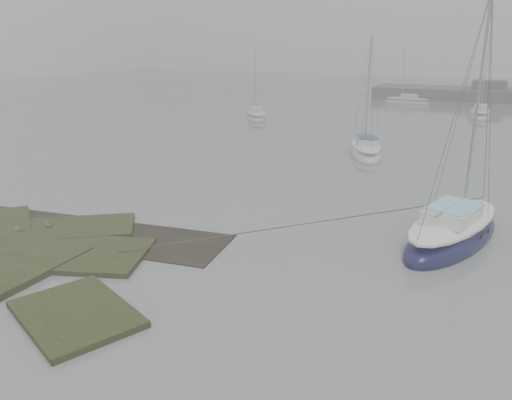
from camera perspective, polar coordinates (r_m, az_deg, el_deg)
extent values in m
plane|color=slate|center=(40.91, 10.43, 7.45)|extent=(160.00, 160.00, 0.00)
cube|color=#424247|center=(70.37, 25.06, 11.38)|extent=(4.00, 3.00, 2.20)
ellipsoid|color=black|center=(19.61, 21.48, -4.08)|extent=(4.06, 7.01, 1.62)
ellipsoid|color=silver|center=(19.40, 21.69, -2.30)|extent=(3.38, 6.06, 0.46)
cube|color=silver|center=(19.02, 21.52, -1.39)|extent=(2.04, 2.60, 0.48)
cube|color=#8AC9E7|center=(18.94, 21.61, -0.63)|extent=(1.89, 2.39, 0.08)
cylinder|color=#939399|center=(19.32, 23.98, 10.02)|extent=(0.10, 0.10, 7.61)
cylinder|color=#939399|center=(18.77, 21.41, -0.76)|extent=(0.87, 2.57, 0.09)
ellipsoid|color=silver|center=(33.09, 12.39, 5.18)|extent=(3.59, 5.97, 1.38)
ellipsoid|color=silver|center=(32.98, 12.45, 6.11)|extent=(3.00, 5.16, 0.39)
cube|color=silver|center=(32.68, 12.54, 6.61)|extent=(1.78, 2.23, 0.41)
cube|color=#181E51|center=(32.64, 12.56, 7.00)|extent=(1.65, 2.05, 0.06)
cylinder|color=#939399|center=(33.22, 12.71, 12.33)|extent=(0.09, 0.09, 6.48)
cylinder|color=#939399|center=(32.48, 12.60, 6.95)|extent=(0.80, 2.17, 0.07)
ellipsoid|color=#A0A4A8|center=(48.27, 0.01, 9.34)|extent=(4.12, 5.37, 1.27)
ellipsoid|color=silver|center=(48.20, 0.01, 9.94)|extent=(3.49, 4.61, 0.36)
cube|color=silver|center=(47.94, 0.04, 10.27)|extent=(1.87, 2.11, 0.37)
cube|color=#B5B8C0|center=(47.91, 0.04, 10.52)|extent=(1.73, 1.94, 0.06)
cylinder|color=#939399|center=(48.55, -0.08, 13.84)|extent=(0.08, 0.08, 5.96)
cylinder|color=#939399|center=(47.76, 0.06, 10.50)|extent=(1.12, 1.83, 0.07)
ellipsoid|color=#B0B6BA|center=(53.99, 24.18, 8.71)|extent=(1.92, 5.69, 1.38)
ellipsoid|color=silver|center=(53.92, 24.25, 9.28)|extent=(1.54, 4.95, 0.39)
cube|color=silver|center=(53.64, 24.30, 9.61)|extent=(1.24, 1.96, 0.40)
cube|color=#B5BBC1|center=(53.62, 24.33, 9.85)|extent=(1.15, 1.79, 0.06)
cylinder|color=#939399|center=(54.35, 24.73, 13.03)|extent=(0.09, 0.09, 6.48)
cylinder|color=#939399|center=(53.45, 24.33, 9.83)|extent=(0.10, 2.27, 0.07)
ellipsoid|color=#B0B3B9|center=(63.26, 16.85, 10.55)|extent=(5.54, 2.50, 1.30)
ellipsoid|color=white|center=(63.21, 16.89, 11.01)|extent=(4.81, 2.05, 0.37)
cube|color=white|center=(63.12, 17.12, 11.28)|extent=(1.98, 1.39, 0.38)
cube|color=silver|center=(63.10, 17.14, 11.47)|extent=(1.81, 1.30, 0.06)
cylinder|color=#939399|center=(63.15, 16.55, 14.07)|extent=(0.08, 0.08, 6.11)
cylinder|color=#939399|center=(63.05, 17.27, 11.45)|extent=(2.13, 0.37, 0.07)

